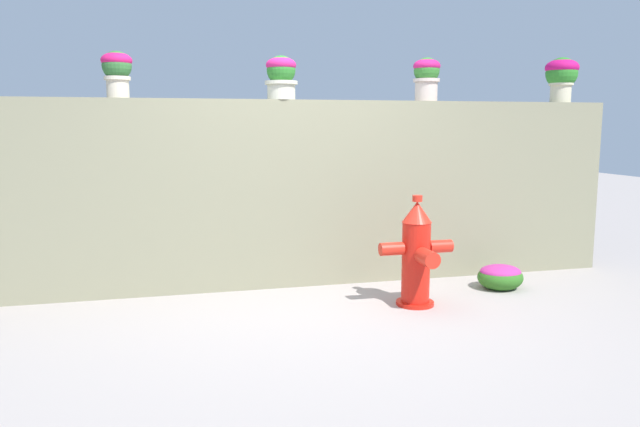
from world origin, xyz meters
name	(u,v)px	position (x,y,z in m)	size (l,w,h in m)	color
ground_plane	(310,313)	(0.00, 0.00, 0.00)	(24.00, 24.00, 0.00)	#A39893
stone_wall	(286,194)	(0.00, 0.93, 0.84)	(6.39, 0.30, 1.69)	gray
potted_plant_1	(117,69)	(-1.42, 0.92, 1.92)	(0.25, 0.25, 0.39)	beige
potted_plant_2	(281,75)	(-0.04, 0.90, 1.90)	(0.29, 0.29, 0.38)	beige
potted_plant_3	(427,75)	(1.37, 0.96, 1.93)	(0.26, 0.26, 0.41)	beige
potted_plant_4	(562,75)	(2.81, 0.93, 1.96)	(0.33, 0.33, 0.45)	beige
fire_hydrant	(417,255)	(0.89, 0.00, 0.42)	(0.62, 0.48, 0.91)	red
flower_bush_left	(500,276)	(1.83, 0.29, 0.12)	(0.41, 0.37, 0.23)	#2F681F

